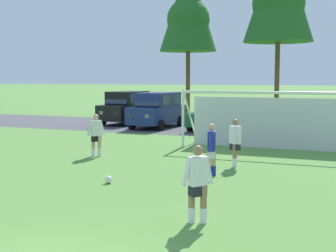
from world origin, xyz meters
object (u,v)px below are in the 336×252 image
object	(u,v)px
player_striker_near	(235,143)
player_winger_right	(96,135)
player_midfield_center	(211,150)
parked_car_slot_center	(280,116)
parked_car_slot_center_left	(214,115)
parked_car_slot_left	(157,110)
parked_car_slot_far_left	(127,107)
parked_car_slot_center_right	(316,118)
player_defender_far	(198,184)
soccer_goal	(270,119)
soccer_ball	(109,180)

from	to	relation	value
player_striker_near	player_winger_right	bearing A→B (deg)	179.21
player_midfield_center	parked_car_slot_center	distance (m)	13.37
player_winger_right	parked_car_slot_center_left	bearing A→B (deg)	83.10
player_midfield_center	parked_car_slot_center_left	bearing A→B (deg)	107.19
parked_car_slot_left	parked_car_slot_center	world-z (taller)	parked_car_slot_left
player_striker_near	parked_car_slot_far_left	distance (m)	16.43
parked_car_slot_left	parked_car_slot_center_left	xyz separation A→B (m)	(3.57, 0.13, -0.24)
player_striker_near	player_winger_right	world-z (taller)	same
player_midfield_center	parked_car_slot_center_right	bearing A→B (deg)	82.07
parked_car_slot_center_left	parked_car_slot_center_right	xyz separation A→B (m)	(5.79, 0.05, 0.00)
parked_car_slot_center_left	player_winger_right	bearing A→B (deg)	-96.90
player_defender_far	parked_car_slot_center	xyz separation A→B (m)	(-1.42, 18.01, 0.05)
soccer_goal	player_winger_right	size ratio (longest dim) A/B	4.54
player_striker_near	player_midfield_center	bearing A→B (deg)	-97.38
player_midfield_center	parked_car_slot_far_left	xyz separation A→B (m)	(-10.49, 14.32, 0.29)
soccer_ball	player_striker_near	bearing A→B (deg)	55.98
parked_car_slot_center_left	parked_car_slot_center_right	bearing A→B (deg)	0.47
player_winger_right	parked_car_slot_center	world-z (taller)	parked_car_slot_center
parked_car_slot_left	parked_car_slot_center	xyz separation A→B (m)	(7.32, 0.61, -0.24)
soccer_ball	soccer_goal	world-z (taller)	soccer_goal
parked_car_slot_center_right	parked_car_slot_center	bearing A→B (deg)	167.92
player_striker_near	player_midfield_center	size ratio (longest dim) A/B	1.00
player_defender_far	player_midfield_center	bearing A→B (deg)	104.35
player_striker_near	player_winger_right	xyz separation A→B (m)	(-5.55, 0.08, 0.00)
player_defender_far	soccer_ball	bearing A→B (deg)	144.71
parked_car_slot_center_right	parked_car_slot_left	bearing A→B (deg)	-178.93
player_striker_near	parked_car_slot_left	xyz separation A→B (m)	(-7.80, 10.88, 0.29)
soccer_goal	parked_car_slot_far_left	distance (m)	13.53
player_defender_far	player_winger_right	xyz separation A→B (m)	(-6.49, 6.59, 0.00)
soccer_ball	parked_car_slot_center_right	bearing A→B (deg)	74.26
soccer_ball	parked_car_slot_center	xyz separation A→B (m)	(2.19, 15.45, 0.77)
soccer_goal	player_defender_far	size ratio (longest dim) A/B	4.54
soccer_goal	player_striker_near	bearing A→B (deg)	-93.55
parked_car_slot_center	player_striker_near	bearing A→B (deg)	-87.62
soccer_ball	parked_car_slot_left	bearing A→B (deg)	109.07
parked_car_slot_left	player_winger_right	bearing A→B (deg)	-78.23
player_striker_near	player_winger_right	distance (m)	5.55
parked_car_slot_center_right	soccer_ball	bearing A→B (deg)	-105.74
parked_car_slot_left	parked_car_slot_center_right	world-z (taller)	parked_car_slot_left
parked_car_slot_left	player_midfield_center	bearing A→B (deg)	-59.36
parked_car_slot_center_right	player_defender_far	bearing A→B (deg)	-92.01
player_striker_near	player_midfield_center	distance (m)	1.90
soccer_goal	parked_car_slot_center	xyz separation A→B (m)	(-0.76, 6.90, -0.42)
player_striker_near	parked_car_slot_center	bearing A→B (deg)	92.38
player_striker_near	parked_car_slot_far_left	xyz separation A→B (m)	(-10.74, 12.43, 0.29)
parked_car_slot_center	parked_car_slot_center_left	bearing A→B (deg)	-172.66
player_winger_right	parked_car_slot_far_left	bearing A→B (deg)	112.77
soccer_ball	parked_car_slot_left	size ratio (longest dim) A/B	0.05
parked_car_slot_far_left	parked_car_slot_center_left	distance (m)	6.67
player_winger_right	parked_car_slot_left	world-z (taller)	parked_car_slot_left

